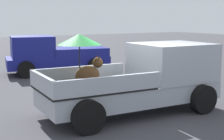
% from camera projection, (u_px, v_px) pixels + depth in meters
% --- Properties ---
extents(ground_plane, '(80.00, 80.00, 0.00)m').
position_uv_depth(ground_plane, '(131.00, 113.00, 9.16)').
color(ground_plane, '#38383D').
extents(pickup_truck_main, '(5.18, 2.56, 2.23)m').
position_uv_depth(pickup_truck_main, '(144.00, 78.00, 9.22)').
color(pickup_truck_main, black).
rests_on(pickup_truck_main, ground).
extents(pickup_truck_red, '(5.08, 2.97, 1.80)m').
position_uv_depth(pickup_truck_red, '(54.00, 55.00, 15.69)').
color(pickup_truck_red, black).
rests_on(pickup_truck_red, ground).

